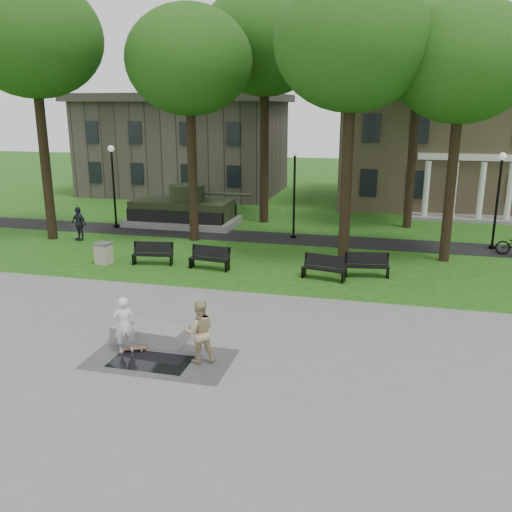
{
  "coord_description": "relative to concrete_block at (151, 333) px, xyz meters",
  "views": [
    {
      "loc": [
        5.38,
        -15.79,
        6.81
      ],
      "look_at": [
        0.66,
        3.26,
        1.4
      ],
      "focal_mm": 38.0,
      "sensor_mm": 36.0,
      "label": 1
    }
  ],
  "objects": [
    {
      "name": "tree_2",
      "position": [
        4.83,
        10.42,
        9.07
      ],
      "size": [
        6.6,
        6.6,
        12.16
      ],
      "color": "black",
      "rests_on": "ground"
    },
    {
      "name": "tree_3",
      "position": [
        9.33,
        11.42,
        8.35
      ],
      "size": [
        6.0,
        6.0,
        11.19
      ],
      "color": "black",
      "rests_on": "ground"
    },
    {
      "name": "park_bench_1",
      "position": [
        -0.68,
        7.6,
        0.28
      ],
      "size": [
        1.84,
        0.71,
        1.0
      ],
      "rotation": [
        0.0,
        0.0,
        -0.11
      ],
      "color": "black",
      "rests_on": "ground"
    },
    {
      "name": "park_bench_2",
      "position": [
        4.31,
        7.33,
        0.28
      ],
      "size": [
        1.85,
        0.87,
        1.0
      ],
      "rotation": [
        0.0,
        0.0,
        -0.2
      ],
      "color": "black",
      "rests_on": "ground"
    },
    {
      "name": "lamp_mid",
      "position": [
        1.83,
        14.22,
        2.55
      ],
      "size": [
        0.36,
        0.36,
        4.73
      ],
      "color": "black",
      "rests_on": "ground"
    },
    {
      "name": "footpath",
      "position": [
        1.33,
        13.92,
        -0.24
      ],
      "size": [
        44.0,
        2.6,
        0.01
      ],
      "primitive_type": "cube",
      "color": "black",
      "rests_on": "ground"
    },
    {
      "name": "skateboard",
      "position": [
        -0.21,
        -0.8,
        -0.19
      ],
      "size": [
        0.8,
        0.48,
        0.07
      ],
      "primitive_type": "cube",
      "rotation": [
        0.0,
        0.0,
        0.39
      ],
      "color": "brown",
      "rests_on": "plaza"
    },
    {
      "name": "trash_bin",
      "position": [
        -5.56,
        7.22,
        0.24
      ],
      "size": [
        0.75,
        0.75,
        0.96
      ],
      "rotation": [
        0.0,
        0.0,
        -0.14
      ],
      "color": "#BDB69C",
      "rests_on": "ground"
    },
    {
      "name": "tank_monument",
      "position": [
        -5.13,
        15.92,
        0.61
      ],
      "size": [
        7.45,
        3.4,
        2.4
      ],
      "color": "gray",
      "rests_on": "ground"
    },
    {
      "name": "park_bench_3",
      "position": [
        6.01,
        8.12,
        0.28
      ],
      "size": [
        1.85,
        0.79,
        1.0
      ],
      "rotation": [
        0.0,
        0.0,
        0.15
      ],
      "color": "black",
      "rests_on": "ground"
    },
    {
      "name": "park_bench_0",
      "position": [
        -3.37,
        7.69,
        0.28
      ],
      "size": [
        1.85,
        0.79,
        1.0
      ],
      "rotation": [
        0.0,
        0.0,
        0.15
      ],
      "color": "black",
      "rests_on": "ground"
    },
    {
      "name": "tree_0",
      "position": [
        -10.67,
        10.92,
        9.78
      ],
      "size": [
        6.8,
        6.8,
        12.97
      ],
      "color": "black",
      "rests_on": "ground"
    },
    {
      "name": "concrete_block",
      "position": [
        0.0,
        0.0,
        0.0
      ],
      "size": [
        2.27,
        1.16,
        0.45
      ],
      "primitive_type": "cube",
      "rotation": [
        0.0,
        0.0,
        -0.07
      ],
      "color": "gray",
      "rests_on": "plaza"
    },
    {
      "name": "tree_5",
      "position": [
        7.83,
        18.42,
        9.42
      ],
      "size": [
        6.4,
        6.4,
        12.44
      ],
      "color": "black",
      "rests_on": "ground"
    },
    {
      "name": "lamp_left",
      "position": [
        -8.67,
        14.22,
        2.55
      ],
      "size": [
        0.36,
        0.36,
        4.73
      ],
      "color": "black",
      "rests_on": "ground"
    },
    {
      "name": "tree_1",
      "position": [
        -3.17,
        12.42,
        8.71
      ],
      "size": [
        6.2,
        6.2,
        11.63
      ],
      "color": "black",
      "rests_on": "ground"
    },
    {
      "name": "skateboarder",
      "position": [
        -0.35,
        -0.94,
        0.61
      ],
      "size": [
        0.73,
        0.68,
        1.66
      ],
      "primitive_type": "imported",
      "rotation": [
        0.0,
        0.0,
        3.76
      ],
      "color": "white",
      "rests_on": "plaza"
    },
    {
      "name": "plaza",
      "position": [
        1.33,
        -3.08,
        -0.23
      ],
      "size": [
        22.0,
        16.0,
        0.02
      ],
      "primitive_type": "cube",
      "color": "gray",
      "rests_on": "ground"
    },
    {
      "name": "lamp_right",
      "position": [
        11.83,
        14.22,
        2.55
      ],
      "size": [
        0.36,
        0.36,
        4.73
      ],
      "color": "black",
      "rests_on": "ground"
    },
    {
      "name": "building_right",
      "position": [
        11.33,
        27.92,
        4.1
      ],
      "size": [
        17.0,
        12.0,
        8.6
      ],
      "color": "#9E8460",
      "rests_on": "ground"
    },
    {
      "name": "pedestrian_walker",
      "position": [
        -9.05,
        10.93,
        0.65
      ],
      "size": [
        1.13,
        0.75,
        1.79
      ],
      "primitive_type": "imported",
      "rotation": [
        0.0,
        0.0,
        -0.33
      ],
      "color": "#21252D",
      "rests_on": "ground"
    },
    {
      "name": "tree_4",
      "position": [
        -0.67,
        17.92,
        10.15
      ],
      "size": [
        7.2,
        7.2,
        13.5
      ],
      "color": "black",
      "rests_on": "ground"
    },
    {
      "name": "ground",
      "position": [
        1.33,
        1.92,
        -0.24
      ],
      "size": [
        120.0,
        120.0,
        0.0
      ],
      "primitive_type": "plane",
      "color": "#165012",
      "rests_on": "ground"
    },
    {
      "name": "puddle",
      "position": [
        0.6,
        -1.34,
        -0.22
      ],
      "size": [
        2.2,
        1.2,
        0.0
      ],
      "primitive_type": "cube",
      "color": "black",
      "rests_on": "plaza"
    },
    {
      "name": "building_left",
      "position": [
        -9.67,
        28.42,
        3.35
      ],
      "size": [
        15.0,
        10.0,
        7.2
      ],
      "primitive_type": "cube",
      "color": "#4C443D",
      "rests_on": "ground"
    },
    {
      "name": "friend_watching",
      "position": [
        1.93,
        -0.99,
        0.67
      ],
      "size": [
        1.08,
        0.99,
        1.79
      ],
      "primitive_type": "imported",
      "rotation": [
        0.0,
        0.0,
        3.6
      ],
      "color": "tan",
      "rests_on": "plaza"
    }
  ]
}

